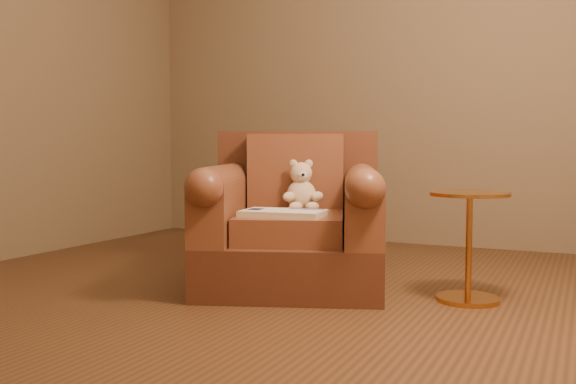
% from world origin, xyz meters
% --- Properties ---
extents(floor, '(4.00, 4.00, 0.00)m').
position_xyz_m(floor, '(0.00, 0.00, 0.00)').
color(floor, '#55361D').
rests_on(floor, ground).
extents(armchair, '(1.18, 1.16, 0.84)m').
position_xyz_m(armchair, '(0.06, 0.23, 0.33)').
color(armchair, '#572F1D').
rests_on(armchair, floor).
extents(teddy_bear, '(0.21, 0.24, 0.29)m').
position_xyz_m(teddy_bear, '(0.07, 0.31, 0.51)').
color(teddy_bear, beige).
rests_on(teddy_bear, armchair).
extents(guidebook, '(0.44, 0.29, 0.03)m').
position_xyz_m(guidebook, '(0.11, -0.00, 0.42)').
color(guidebook, beige).
rests_on(guidebook, armchair).
extents(side_table, '(0.38, 0.38, 0.53)m').
position_xyz_m(side_table, '(0.98, 0.27, 0.29)').
color(side_table, '#CC8338').
rests_on(side_table, floor).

